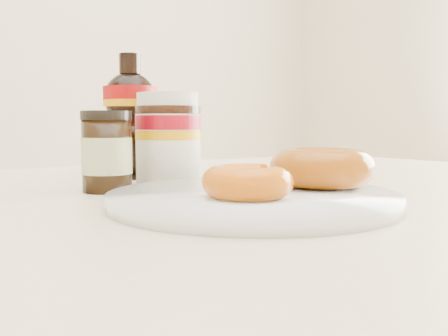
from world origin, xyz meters
TOP-DOWN VIEW (x-y plane):
  - dining_table at (0.00, 0.10)m, footprint 1.40×0.90m
  - plate at (-0.02, -0.02)m, footprint 0.29×0.29m
  - donut_bitten at (-0.05, -0.05)m, footprint 0.11×0.11m
  - donut_whole at (0.07, -0.03)m, footprint 0.13×0.13m
  - nutella_jar at (-0.00, 0.18)m, footprint 0.09×0.09m
  - syrup_bottle at (-0.01, 0.29)m, footprint 0.11×0.09m
  - dark_jar at (-0.10, 0.16)m, footprint 0.06×0.06m

SIDE VIEW (x-z plane):
  - dining_table at x=0.00m, z-range 0.29..1.04m
  - plate at x=-0.02m, z-range 0.75..0.77m
  - donut_bitten at x=-0.05m, z-range 0.76..0.79m
  - donut_whole at x=0.07m, z-range 0.76..0.81m
  - dark_jar at x=-0.10m, z-range 0.75..0.85m
  - nutella_jar at x=0.00m, z-range 0.75..0.88m
  - syrup_bottle at x=-0.01m, z-range 0.75..0.94m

